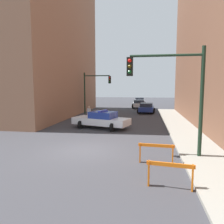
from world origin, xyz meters
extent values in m
plane|color=#38383D|center=(0.00, 0.00, 0.00)|extent=(120.00, 120.00, 0.00)
cube|color=gray|center=(6.20, 0.00, 0.06)|extent=(2.40, 44.00, 0.12)
cube|color=#93664C|center=(-12.00, 14.00, 8.53)|extent=(14.00, 20.00, 17.07)
cylinder|color=black|center=(5.90, -0.39, 2.72)|extent=(0.18, 0.18, 5.20)
cylinder|color=black|center=(4.20, -0.39, 4.92)|extent=(3.40, 0.12, 0.12)
cube|color=black|center=(2.50, -0.39, 4.42)|extent=(0.30, 0.22, 0.90)
sphere|color=red|center=(2.50, -0.53, 4.69)|extent=(0.18, 0.18, 0.18)
sphere|color=#4C3D0C|center=(2.50, -0.53, 4.42)|extent=(0.18, 0.18, 0.18)
sphere|color=#0C4219|center=(2.50, -0.53, 4.15)|extent=(0.18, 0.18, 0.18)
cylinder|color=black|center=(-4.40, 15.46, 2.60)|extent=(0.18, 0.18, 5.20)
cylinder|color=black|center=(-2.80, 15.46, 4.80)|extent=(3.20, 0.12, 0.12)
cube|color=black|center=(-1.20, 15.46, 4.30)|extent=(0.30, 0.22, 0.90)
sphere|color=red|center=(-1.20, 15.31, 4.57)|extent=(0.18, 0.18, 0.18)
sphere|color=#4C3D0C|center=(-1.20, 15.31, 4.30)|extent=(0.18, 0.18, 0.18)
sphere|color=#0C4219|center=(-1.20, 15.31, 4.03)|extent=(0.18, 0.18, 0.18)
cube|color=white|center=(-0.39, 6.42, 0.60)|extent=(5.03, 3.13, 0.55)
cube|color=navy|center=(-0.21, 6.37, 1.14)|extent=(2.36, 2.13, 0.52)
cylinder|color=black|center=(-2.03, 6.03, 0.33)|extent=(0.40, 0.70, 0.66)
cylinder|color=black|center=(-1.54, 7.66, 0.33)|extent=(0.40, 0.70, 0.66)
cylinder|color=black|center=(0.76, 5.19, 0.33)|extent=(0.40, 0.70, 0.66)
cylinder|color=black|center=(1.25, 6.82, 0.33)|extent=(0.40, 0.70, 0.66)
cube|color=#2633BF|center=(-0.21, 6.37, 1.46)|extent=(0.59, 1.38, 0.12)
cube|color=navy|center=(3.32, 18.00, 0.57)|extent=(2.03, 4.39, 0.52)
cube|color=#232833|center=(3.31, 17.83, 1.07)|extent=(1.68, 1.89, 0.48)
cylinder|color=black|center=(2.56, 19.38, 0.31)|extent=(0.63, 0.25, 0.62)
cylinder|color=black|center=(4.22, 19.29, 0.31)|extent=(0.63, 0.25, 0.62)
cylinder|color=black|center=(2.42, 16.71, 0.31)|extent=(0.63, 0.25, 0.62)
cylinder|color=black|center=(4.07, 16.62, 0.31)|extent=(0.63, 0.25, 0.62)
cube|color=silver|center=(2.06, 24.53, 0.57)|extent=(2.06, 4.40, 0.52)
cube|color=#232833|center=(2.07, 24.36, 1.07)|extent=(1.69, 1.90, 0.48)
cylinder|color=black|center=(1.15, 25.81, 0.31)|extent=(0.63, 0.26, 0.62)
cylinder|color=black|center=(2.80, 25.91, 0.31)|extent=(0.63, 0.26, 0.62)
cylinder|color=black|center=(1.31, 23.15, 0.31)|extent=(0.63, 0.26, 0.62)
cylinder|color=black|center=(2.97, 23.25, 0.31)|extent=(0.63, 0.26, 0.62)
cube|color=silver|center=(1.89, 32.40, 0.57)|extent=(2.09, 4.41, 0.52)
cube|color=#232833|center=(1.90, 32.23, 1.07)|extent=(1.71, 1.91, 0.48)
cylinder|color=black|center=(0.97, 33.67, 0.31)|extent=(0.63, 0.26, 0.62)
cylinder|color=black|center=(2.62, 33.78, 0.31)|extent=(0.63, 0.26, 0.62)
cylinder|color=black|center=(1.16, 31.01, 0.31)|extent=(0.63, 0.26, 0.62)
cylinder|color=black|center=(2.81, 31.13, 0.31)|extent=(0.63, 0.26, 0.62)
cylinder|color=#382D23|center=(-1.97, 8.47, 0.41)|extent=(0.37, 0.37, 0.82)
cylinder|color=#B2B2B7|center=(-1.97, 8.47, 1.13)|extent=(0.48, 0.48, 0.62)
sphere|color=tan|center=(-1.97, 8.47, 1.55)|extent=(0.29, 0.29, 0.22)
cube|color=orange|center=(4.17, -3.87, 0.83)|extent=(1.59, 0.26, 0.14)
cube|color=orange|center=(3.46, -3.78, 0.45)|extent=(0.07, 0.17, 0.90)
cube|color=orange|center=(4.89, -3.96, 0.45)|extent=(0.07, 0.17, 0.90)
cube|color=orange|center=(3.80, -1.47, 0.83)|extent=(1.60, 0.16, 0.14)
cube|color=orange|center=(3.09, -1.43, 0.45)|extent=(0.06, 0.16, 0.90)
cube|color=orange|center=(4.52, -1.52, 0.45)|extent=(0.06, 0.16, 0.90)
camera|label=1|loc=(3.35, -11.19, 3.45)|focal=35.00mm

